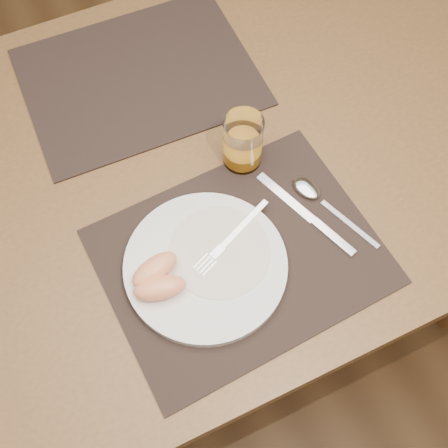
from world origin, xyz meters
The scene contains 11 objects.
ground centered at (0.00, 0.00, 0.00)m, with size 5.00×5.00×0.00m, color brown.
table centered at (0.00, 0.00, 0.67)m, with size 1.40×0.90×0.75m.
placemat_near centered at (-0.01, -0.22, 0.75)m, with size 0.45×0.35×0.00m, color black.
placemat_far centered at (-0.02, 0.22, 0.75)m, with size 0.45×0.35×0.00m, color black.
plate centered at (-0.07, -0.21, 0.76)m, with size 0.27×0.27×0.02m, color white.
plate_dressing centered at (-0.04, -0.20, 0.77)m, with size 0.17×0.17×0.00m.
fork centered at (-0.02, -0.20, 0.77)m, with size 0.17×0.09×0.00m.
knife centered at (0.14, -0.21, 0.76)m, with size 0.09×0.21×0.01m.
spoon centered at (0.16, -0.17, 0.76)m, with size 0.09×0.19×0.01m.
juice_glass centered at (0.08, -0.05, 0.80)m, with size 0.07×0.07×0.11m.
grapefruit_wedges centered at (-0.15, -0.21, 0.79)m, with size 0.10×0.09×0.03m.
Camera 1 is at (-0.20, -0.56, 1.61)m, focal length 45.00 mm.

